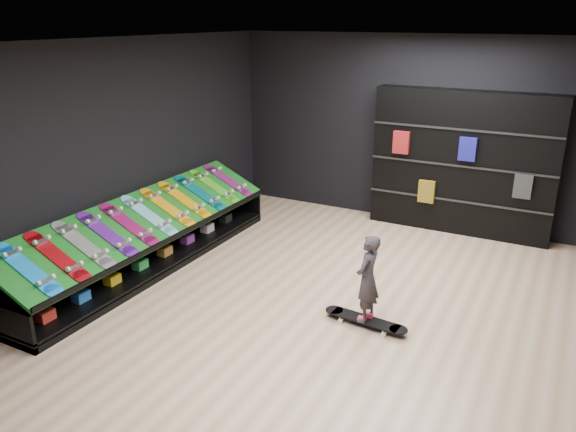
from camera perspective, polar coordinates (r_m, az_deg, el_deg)
The scene contains 21 objects.
floor at distance 6.73m, azimuth 3.02°, elevation -9.23°, with size 6.00×7.00×0.01m, color beige.
ceiling at distance 5.89m, azimuth 3.56°, elevation 17.21°, with size 6.00×7.00×0.01m, color white.
wall_back at distance 9.36m, azimuth 12.35°, elevation 8.47°, with size 6.00×0.02×3.00m, color black.
wall_front at distance 3.53m, azimuth -21.75°, elevation -11.67°, with size 6.00×0.02×3.00m, color black.
wall_left at distance 7.83m, azimuth -17.22°, elevation 5.89°, with size 0.02×7.00×3.00m, color black.
display_rack at distance 7.91m, azimuth -13.97°, elevation -3.21°, with size 0.90×4.50×0.50m, color black, non-canonical shape.
turf_ramp at distance 7.72m, azimuth -13.97°, elevation -0.13°, with size 1.00×4.50×0.04m, color #0E5A14.
back_shelving at distance 9.08m, azimuth 17.30°, elevation 5.13°, with size 2.76×0.32×2.21m, color black.
floor_skateboard at distance 6.39m, azimuth 7.85°, elevation -10.68°, with size 0.98×0.22×0.09m, color black, non-canonical shape.
child at distance 6.22m, azimuth 8.00°, elevation -7.93°, with size 0.22×0.16×0.60m, color black.
display_board_0 at distance 6.52m, azimuth -24.92°, elevation -4.94°, with size 0.98×0.22×0.09m, color blue, non-canonical shape.
display_board_1 at distance 6.73m, azimuth -22.41°, elevation -3.82°, with size 0.98×0.22×0.09m, color red, non-canonical shape.
display_board_2 at distance 6.95m, azimuth -20.07°, elevation -2.75°, with size 0.98×0.22×0.09m, color black, non-canonical shape.
display_board_3 at distance 7.19m, azimuth -17.88°, elevation -1.76°, with size 0.98×0.22×0.09m, color purple, non-canonical shape.
display_board_4 at distance 7.44m, azimuth -15.83°, elevation -0.82°, with size 0.98×0.22×0.09m, color #E5198C, non-canonical shape.
display_board_5 at distance 7.70m, azimuth -13.92°, elevation 0.05°, with size 0.98×0.22×0.09m, color #0CB2E5, non-canonical shape.
display_board_6 at distance 7.97m, azimuth -12.14°, elevation 0.86°, with size 0.98×0.22×0.09m, color orange, non-canonical shape.
display_board_7 at distance 8.25m, azimuth -10.47°, elevation 1.62°, with size 0.98×0.22×0.09m, color yellow, non-canonical shape.
display_board_8 at distance 8.53m, azimuth -8.91°, elevation 2.33°, with size 0.98×0.22×0.09m, color #0C8C99, non-canonical shape.
display_board_9 at distance 8.83m, azimuth -7.46°, elevation 2.99°, with size 0.98×0.22×0.09m, color green, non-canonical shape.
display_board_10 at distance 9.12m, azimuth -6.10°, elevation 3.61°, with size 0.98×0.22×0.09m, color #2626BF, non-canonical shape.
Camera 1 is at (2.43, -5.36, 3.26)m, focal length 35.00 mm.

